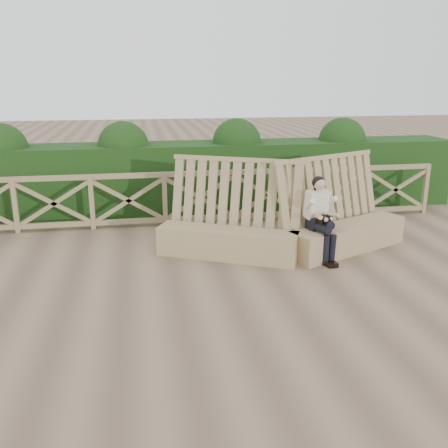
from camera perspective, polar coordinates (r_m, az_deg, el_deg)
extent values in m
plane|color=brown|center=(7.07, 0.88, -7.91)|extent=(60.00, 60.00, 0.00)
cube|color=#8F7851|center=(8.35, 0.40, -2.21)|extent=(2.32, 1.48, 0.49)
cube|color=#8F7851|center=(8.43, 0.91, 2.07)|extent=(2.30, 1.44, 1.60)
cube|color=#8F7851|center=(8.93, 13.94, -1.45)|extent=(2.34, 1.43, 0.49)
cube|color=#8F7851|center=(8.94, 12.92, 2.49)|extent=(2.32, 1.38, 1.60)
cube|color=black|center=(8.42, 10.62, 0.12)|extent=(0.38, 0.32, 0.20)
cube|color=beige|center=(8.37, 10.55, 2.25)|extent=(0.42, 0.35, 0.48)
sphere|color=tan|center=(8.26, 10.86, 4.52)|extent=(0.24, 0.24, 0.19)
sphere|color=black|center=(8.28, 10.74, 4.69)|extent=(0.26, 0.26, 0.21)
cylinder|color=black|center=(8.23, 10.91, -0.41)|extent=(0.24, 0.44, 0.14)
cylinder|color=black|center=(8.31, 11.68, 0.17)|extent=(0.24, 0.45, 0.15)
cylinder|color=black|center=(8.17, 11.54, -2.98)|extent=(0.13, 0.13, 0.49)
cylinder|color=black|center=(8.22, 12.24, -2.90)|extent=(0.13, 0.13, 0.49)
cube|color=black|center=(8.18, 11.80, -4.50)|extent=(0.14, 0.23, 0.07)
cube|color=black|center=(8.21, 12.40, -4.43)|extent=(0.14, 0.23, 0.07)
cube|color=black|center=(8.28, 11.41, 0.45)|extent=(0.26, 0.19, 0.16)
cube|color=black|center=(8.14, 11.93, 0.55)|extent=(0.08, 0.09, 0.11)
cube|color=olive|center=(10.07, -2.83, 5.79)|extent=(10.10, 0.07, 0.10)
cube|color=olive|center=(10.28, -2.75, 0.70)|extent=(10.10, 0.07, 0.10)
cube|color=black|center=(11.30, -3.57, 5.41)|extent=(12.00, 1.20, 1.50)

